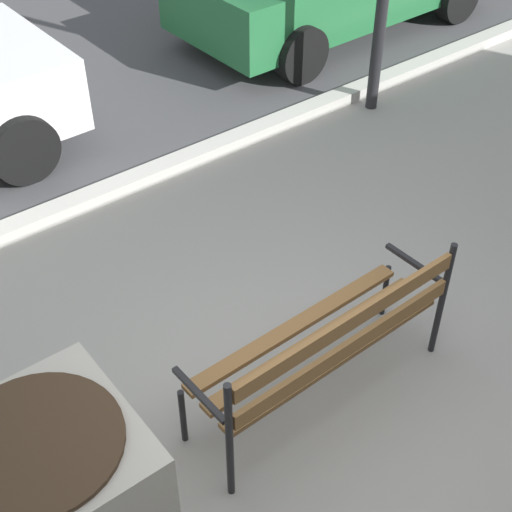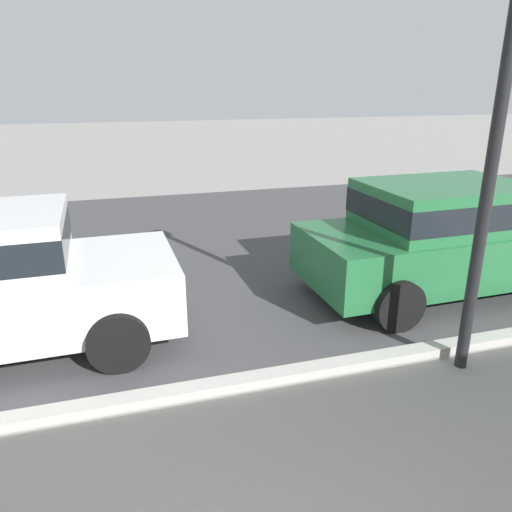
{
  "view_description": "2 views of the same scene",
  "coord_description": "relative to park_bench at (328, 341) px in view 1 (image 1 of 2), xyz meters",
  "views": [
    {
      "loc": [
        -2.02,
        -2.1,
        3.8
      ],
      "look_at": [
        0.2,
        0.75,
        0.75
      ],
      "focal_mm": 51.39,
      "sensor_mm": 36.0,
      "label": 1
    },
    {
      "loc": [
        -0.15,
        -1.08,
        2.81
      ],
      "look_at": [
        1.5,
        4.42,
        0.8
      ],
      "focal_mm": 34.57,
      "sensor_mm": 36.0,
      "label": 2
    }
  ],
  "objects": [
    {
      "name": "park_bench",
      "position": [
        0.0,
        0.0,
        0.0
      ],
      "size": [
        1.81,
        0.57,
        0.95
      ],
      "color": "brown",
      "rests_on": "ground"
    },
    {
      "name": "concrete_planter",
      "position": [
        -1.76,
        0.21,
        -0.14
      ],
      "size": [
        0.98,
        0.98,
        0.82
      ],
      "color": "#A8A399",
      "rests_on": "ground"
    },
    {
      "name": "ground_plane",
      "position": [
        -0.2,
        -0.04,
        -0.54
      ],
      "size": [
        80.0,
        80.0,
        0.0
      ],
      "primitive_type": "plane",
      "color": "gray"
    },
    {
      "name": "curb_stone",
      "position": [
        -0.2,
        2.86,
        -0.48
      ],
      "size": [
        60.0,
        0.2,
        0.12
      ],
      "primitive_type": "cube",
      "color": "#B2AFA8",
      "rests_on": "ground"
    }
  ]
}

